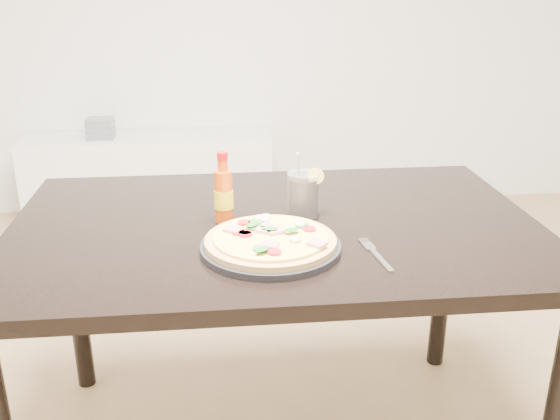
{
  "coord_description": "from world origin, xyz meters",
  "views": [
    {
      "loc": [
        -0.41,
        -1.45,
        1.37
      ],
      "look_at": [
        -0.26,
        -0.04,
        0.83
      ],
      "focal_mm": 40.0,
      "sensor_mm": 36.0,
      "label": 1
    }
  ],
  "objects": [
    {
      "name": "fork",
      "position": [
        -0.04,
        -0.15,
        0.75
      ],
      "size": [
        0.04,
        0.19,
        0.0
      ],
      "rotation": [
        0.0,
        0.0,
        0.13
      ],
      "color": "silver",
      "rests_on": "dining_table"
    },
    {
      "name": "pizza",
      "position": [
        -0.29,
        -0.09,
        0.78
      ],
      "size": [
        0.31,
        0.31,
        0.03
      ],
      "color": "tan",
      "rests_on": "plate"
    },
    {
      "name": "dining_table",
      "position": [
        -0.26,
        0.08,
        0.67
      ],
      "size": [
        1.4,
        0.9,
        0.75
      ],
      "color": "black",
      "rests_on": "ground"
    },
    {
      "name": "hot_sauce_bottle",
      "position": [
        -0.39,
        0.1,
        0.83
      ],
      "size": [
        0.06,
        0.06,
        0.19
      ],
      "rotation": [
        0.0,
        0.0,
        -0.32
      ],
      "color": "#D54E0C",
      "rests_on": "dining_table"
    },
    {
      "name": "media_console",
      "position": [
        -0.8,
        2.07,
        0.25
      ],
      "size": [
        1.4,
        0.34,
        0.5
      ],
      "primitive_type": "cube",
      "color": "white",
      "rests_on": "ground"
    },
    {
      "name": "plate",
      "position": [
        -0.29,
        -0.09,
        0.76
      ],
      "size": [
        0.34,
        0.34,
        0.02
      ],
      "primitive_type": "cylinder",
      "color": "black",
      "rests_on": "dining_table"
    },
    {
      "name": "cd_stack",
      "position": [
        -1.05,
        2.05,
        0.56
      ],
      "size": [
        0.14,
        0.12,
        0.11
      ],
      "color": "slate",
      "rests_on": "media_console"
    },
    {
      "name": "cola_cup",
      "position": [
        -0.18,
        0.13,
        0.81
      ],
      "size": [
        0.1,
        0.09,
        0.18
      ],
      "rotation": [
        0.0,
        0.0,
        0.05
      ],
      "color": "black",
      "rests_on": "dining_table"
    }
  ]
}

